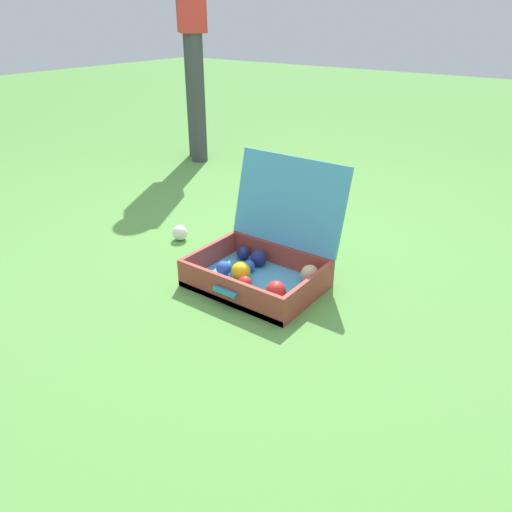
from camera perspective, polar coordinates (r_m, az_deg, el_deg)
name	(u,v)px	position (r m, az deg, el deg)	size (l,w,h in m)	color
ground_plane	(253,274)	(2.19, -0.31, -2.05)	(16.00, 16.00, 0.00)	#569342
open_suitcase	(265,258)	(2.08, 1.07, -0.21)	(0.53, 0.51, 0.49)	#4799C6
stray_ball_on_grass	(180,233)	(2.52, -8.74, 2.65)	(0.08, 0.08, 0.08)	white
bystander_person	(191,18)	(3.86, -7.45, 25.48)	(0.36, 0.35, 1.71)	#3D3D42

